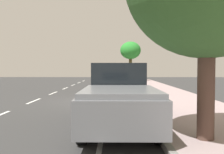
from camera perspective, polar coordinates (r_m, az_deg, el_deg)
name	(u,v)px	position (r m, az deg, el deg)	size (l,w,h in m)	color
ground	(94,101)	(13.38, -4.35, -5.59)	(71.09, 71.09, 0.00)	#353535
sidewalk	(173,99)	(13.70, 14.04, -5.13)	(3.91, 44.43, 0.16)	#A89091
curb_edge	(135,99)	(13.37, 5.49, -5.25)	(0.16, 44.43, 0.16)	gray
lane_stripe_centre	(34,101)	(13.92, -17.83, -5.37)	(0.14, 44.20, 0.01)	white
lane_stripe_bike_edge	(108,101)	(13.34, -0.85, -5.60)	(0.12, 44.43, 0.01)	white
parked_pickup_grey_second	(119,97)	(7.46, 1.65, -4.74)	(2.04, 5.31, 1.95)	slate
parked_sedan_red_mid	(117,82)	(17.60, 1.14, -1.29)	(1.86, 4.41, 1.52)	maroon
parked_suv_silver_far	(114,75)	(27.10, 0.58, 0.47)	(2.06, 4.74, 1.99)	#B7BABF
bicycle_at_curb	(127,94)	(13.40, 3.47, -3.91)	(1.72, 0.60, 0.79)	black
cyclist_with_backpack	(131,83)	(12.91, 4.59, -1.52)	(0.44, 0.62, 1.62)	#C6B284
street_tree_mid_block	(130,51)	(31.82, 4.35, 6.11)	(2.67, 2.67, 5.08)	#4C4325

